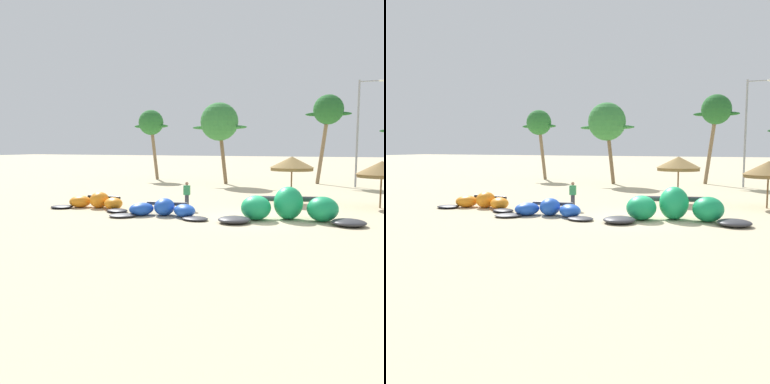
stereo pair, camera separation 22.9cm
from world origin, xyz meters
The scene contains 11 objects.
ground_plane centered at (0.00, 0.00, 0.00)m, with size 260.00×260.00×0.00m, color beige.
kite_far_left centered at (-9.60, 0.09, 0.37)m, with size 5.47×2.54×0.96m.
kite_left centered at (-4.72, -1.04, 0.35)m, with size 5.57×2.91×0.92m.
kite_left_of_center centered at (1.70, 0.02, 0.64)m, with size 7.12×4.12×1.66m.
beach_umbrella_near_van centered at (0.80, 7.09, 2.56)m, with size 2.88×2.88×3.02m.
beach_umbrella_middle centered at (6.16, 6.38, 2.33)m, with size 2.94×2.94×2.82m.
person_near_kites centered at (-4.45, 1.69, 0.82)m, with size 0.36×0.24×1.62m.
palm_leftmost centered at (-16.64, 21.34, 6.16)m, with size 4.13×2.76×7.66m.
palm_left centered at (-7.87, 18.63, 6.00)m, with size 5.54×3.70×7.90m.
palm_left_of_gap centered at (2.00, 21.93, 7.03)m, with size 4.28×2.85×8.60m.
lamppost_west centered at (4.88, 19.76, 5.34)m, with size 2.17×0.24×9.51m.
Camera 2 is at (5.00, -21.09, 3.70)m, focal length 39.69 mm.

